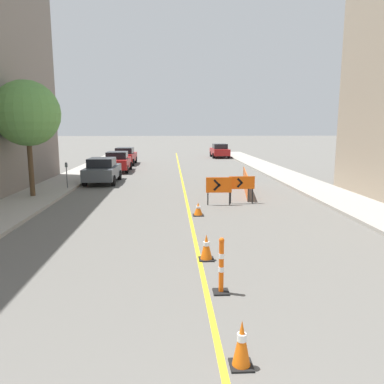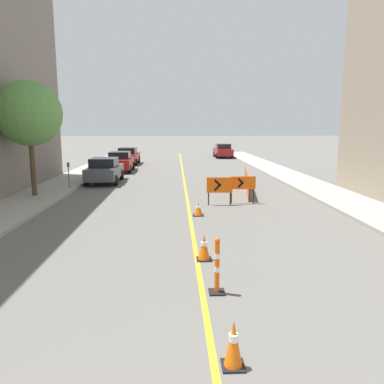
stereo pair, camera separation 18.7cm
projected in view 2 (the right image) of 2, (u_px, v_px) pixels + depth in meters
name	position (u px, v px, depth m)	size (l,w,h in m)	color
lane_stripe	(184.00, 178.00, 26.19)	(0.12, 50.06, 0.01)	gold
sidewalk_left	(76.00, 177.00, 25.86)	(2.59, 50.06, 0.15)	#9E998E
sidewalk_right	(289.00, 176.00, 26.50)	(2.59, 50.06, 0.15)	#9E998E
traffic_cone_nearest	(233.00, 344.00, 5.48)	(0.34, 0.34, 0.74)	black
traffic_cone_second	(204.00, 247.00, 9.94)	(0.40, 0.40, 0.70)	black
traffic_cone_third	(198.00, 209.00, 14.95)	(0.43, 0.43, 0.54)	black
delineator_post_front	(217.00, 269.00, 7.91)	(0.34, 0.34, 1.22)	black
arrow_barricade_primary	(220.00, 186.00, 16.86)	(1.17, 0.09, 1.27)	#EF560C
arrow_barricade_secondary	(243.00, 184.00, 17.19)	(1.20, 0.10, 1.27)	#EF560C
safety_mesh_fence	(247.00, 182.00, 20.18)	(0.86, 5.37, 1.12)	#EF560C
parked_car_curb_near	(105.00, 170.00, 23.68)	(1.93, 4.31, 1.59)	#474C51
parked_car_curb_mid	(120.00, 161.00, 29.67)	(1.95, 4.34, 1.59)	maroon
parked_car_curb_far	(128.00, 156.00, 35.37)	(1.94, 4.33, 1.59)	maroon
parked_car_opposite_side	(223.00, 151.00, 43.17)	(1.94, 4.33, 1.59)	maroon
parking_meter_near_curb	(68.00, 170.00, 20.75)	(0.12, 0.11, 1.44)	#4C4C51
street_tree_left_near	(29.00, 114.00, 17.95)	(3.12, 3.12, 5.56)	#4C3823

